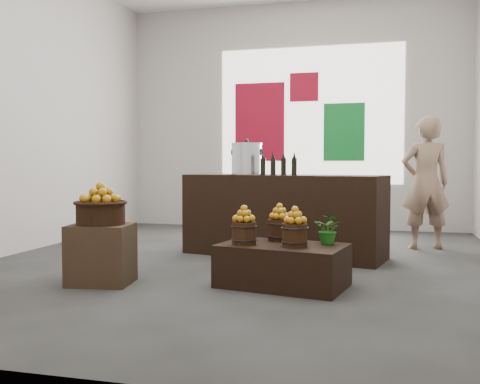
% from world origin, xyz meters
% --- Properties ---
extents(ground, '(7.00, 7.00, 0.00)m').
position_xyz_m(ground, '(0.00, 0.00, 0.00)').
color(ground, '#3B3B38').
rests_on(ground, ground).
extents(back_wall, '(6.00, 0.04, 4.00)m').
position_xyz_m(back_wall, '(0.00, 3.50, 2.00)').
color(back_wall, '#B4AEA6').
rests_on(back_wall, ground).
extents(back_opening, '(3.20, 0.02, 2.40)m').
position_xyz_m(back_opening, '(0.30, 3.48, 2.00)').
color(back_opening, white).
rests_on(back_opening, back_wall).
extents(deco_red_left, '(0.90, 0.04, 1.40)m').
position_xyz_m(deco_red_left, '(-0.60, 3.47, 1.90)').
color(deco_red_left, maroon).
rests_on(deco_red_left, back_wall).
extents(deco_green_right, '(0.70, 0.04, 1.00)m').
position_xyz_m(deco_green_right, '(0.90, 3.47, 1.70)').
color(deco_green_right, '#117228').
rests_on(deco_green_right, back_wall).
extents(deco_red_upper, '(0.50, 0.04, 0.50)m').
position_xyz_m(deco_red_upper, '(0.20, 3.47, 2.50)').
color(deco_red_upper, maroon).
rests_on(deco_red_upper, back_wall).
extents(crate, '(0.63, 0.54, 0.57)m').
position_xyz_m(crate, '(-1.08, -1.42, 0.29)').
color(crate, '#442F20').
rests_on(crate, ground).
extents(wicker_basket, '(0.46, 0.46, 0.21)m').
position_xyz_m(wicker_basket, '(-1.08, -1.42, 0.67)').
color(wicker_basket, black).
rests_on(wicker_basket, crate).
extents(apples_in_basket, '(0.36, 0.36, 0.19)m').
position_xyz_m(apples_in_basket, '(-1.08, -1.42, 0.87)').
color(apples_in_basket, '#A52305').
rests_on(apples_in_basket, wicker_basket).
extents(display_table, '(1.26, 0.91, 0.40)m').
position_xyz_m(display_table, '(0.62, -1.10, 0.20)').
color(display_table, black).
rests_on(display_table, ground).
extents(apple_bucket_front_left, '(0.23, 0.23, 0.21)m').
position_xyz_m(apple_bucket_front_left, '(0.27, -1.19, 0.50)').
color(apple_bucket_front_left, '#341D0E').
rests_on(apple_bucket_front_left, display_table).
extents(apples_in_bucket_front_left, '(0.17, 0.17, 0.15)m').
position_xyz_m(apples_in_bucket_front_left, '(0.27, -1.19, 0.68)').
color(apples_in_bucket_front_left, '#A52305').
rests_on(apples_in_bucket_front_left, apple_bucket_front_left).
extents(apple_bucket_front_right, '(0.23, 0.23, 0.21)m').
position_xyz_m(apple_bucket_front_right, '(0.75, -1.21, 0.50)').
color(apple_bucket_front_right, '#341D0E').
rests_on(apple_bucket_front_right, display_table).
extents(apples_in_bucket_front_right, '(0.17, 0.17, 0.15)m').
position_xyz_m(apples_in_bucket_front_right, '(0.75, -1.21, 0.68)').
color(apples_in_bucket_front_right, '#A52305').
rests_on(apples_in_bucket_front_right, apple_bucket_front_right).
extents(apple_bucket_rear, '(0.23, 0.23, 0.21)m').
position_xyz_m(apple_bucket_rear, '(0.54, -0.87, 0.50)').
color(apple_bucket_rear, '#341D0E').
rests_on(apple_bucket_rear, display_table).
extents(apples_in_bucket_rear, '(0.17, 0.17, 0.15)m').
position_xyz_m(apples_in_bucket_rear, '(0.54, -0.87, 0.68)').
color(apples_in_bucket_rear, '#A52305').
rests_on(apples_in_bucket_rear, apple_bucket_rear).
extents(herb_garnish_right, '(0.31, 0.29, 0.28)m').
position_xyz_m(herb_garnish_right, '(1.03, -0.99, 0.54)').
color(herb_garnish_right, '#175D13').
rests_on(herb_garnish_right, display_table).
extents(herb_garnish_left, '(0.16, 0.13, 0.27)m').
position_xyz_m(herb_garnish_left, '(0.21, -0.83, 0.53)').
color(herb_garnish_left, '#175D13').
rests_on(herb_garnish_left, display_table).
extents(counter, '(2.58, 1.29, 1.01)m').
position_xyz_m(counter, '(0.33, 0.57, 0.51)').
color(counter, black).
rests_on(counter, ground).
extents(stock_pot_left, '(0.38, 0.38, 0.38)m').
position_xyz_m(stock_pot_left, '(-0.16, 0.67, 1.20)').
color(stock_pot_left, silver).
rests_on(stock_pot_left, counter).
extents(oil_cruets, '(0.37, 0.14, 0.28)m').
position_xyz_m(oil_cruets, '(0.28, 0.32, 1.15)').
color(oil_cruets, black).
rests_on(oil_cruets, counter).
extents(shopper, '(0.73, 0.57, 1.79)m').
position_xyz_m(shopper, '(2.10, 1.57, 0.89)').
color(shopper, '#8C6C56').
rests_on(shopper, ground).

